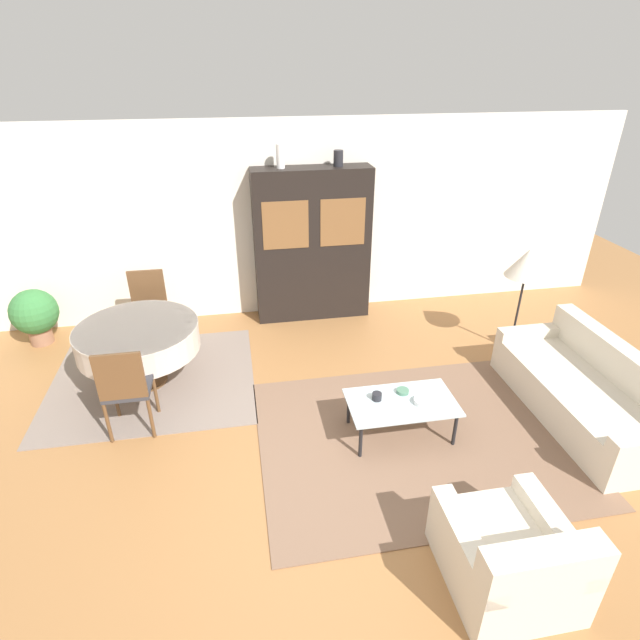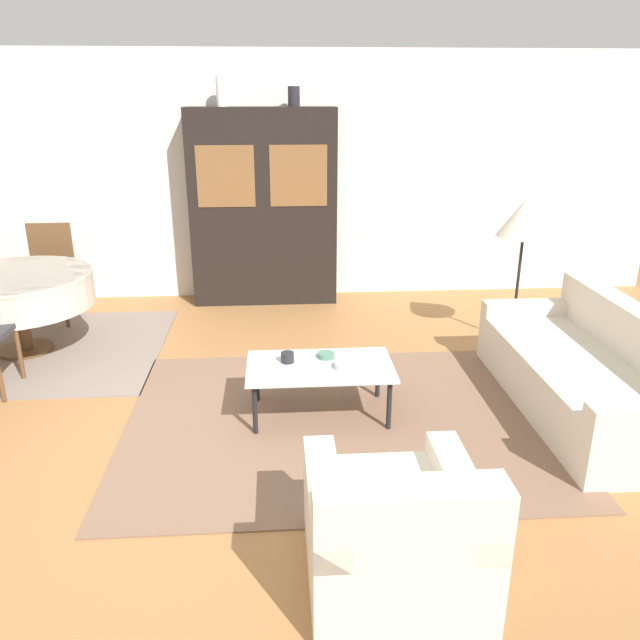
{
  "view_description": "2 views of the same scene",
  "coord_description": "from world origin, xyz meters",
  "px_view_note": "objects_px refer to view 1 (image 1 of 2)",
  "views": [
    {
      "loc": [
        -0.6,
        -3.11,
        3.38
      ],
      "look_at": [
        0.2,
        1.4,
        0.95
      ],
      "focal_mm": 28.0,
      "sensor_mm": 36.0,
      "label": 1
    },
    {
      "loc": [
        0.58,
        -3.49,
        2.26
      ],
      "look_at": [
        0.87,
        0.61,
        0.75
      ],
      "focal_mm": 35.0,
      "sensor_mm": 36.0,
      "label": 2
    }
  ],
  "objects_px": {
    "display_cabinet": "(312,246)",
    "floor_lamp": "(527,265)",
    "coffee_table": "(402,404)",
    "potted_plant": "(35,314)",
    "dining_chair_near": "(125,386)",
    "cup": "(377,396)",
    "armchair": "(510,558)",
    "couch": "(587,393)",
    "vase_short": "(338,158)",
    "dining_chair_far": "(148,305)",
    "vase_tall": "(280,156)",
    "dining_table": "(138,338)",
    "bowl": "(423,401)",
    "bowl_small": "(403,391)"
  },
  "relations": [
    {
      "from": "couch",
      "to": "potted_plant",
      "type": "bearing_deg",
      "value": 66.86
    },
    {
      "from": "vase_tall",
      "to": "display_cabinet",
      "type": "bearing_deg",
      "value": -0.13
    },
    {
      "from": "couch",
      "to": "vase_short",
      "type": "relative_size",
      "value": 10.44
    },
    {
      "from": "cup",
      "to": "armchair",
      "type": "bearing_deg",
      "value": -75.02
    },
    {
      "from": "armchair",
      "to": "vase_tall",
      "type": "bearing_deg",
      "value": 103.41
    },
    {
      "from": "display_cabinet",
      "to": "floor_lamp",
      "type": "relative_size",
      "value": 1.54
    },
    {
      "from": "coffee_table",
      "to": "cup",
      "type": "relative_size",
      "value": 11.09
    },
    {
      "from": "couch",
      "to": "display_cabinet",
      "type": "bearing_deg",
      "value": 40.96
    },
    {
      "from": "dining_chair_far",
      "to": "vase_tall",
      "type": "height_order",
      "value": "vase_tall"
    },
    {
      "from": "dining_chair_far",
      "to": "floor_lamp",
      "type": "bearing_deg",
      "value": 168.26
    },
    {
      "from": "floor_lamp",
      "to": "bowl",
      "type": "distance_m",
      "value": 2.36
    },
    {
      "from": "coffee_table",
      "to": "display_cabinet",
      "type": "xyz_separation_m",
      "value": [
        -0.43,
        2.77,
        0.69
      ]
    },
    {
      "from": "display_cabinet",
      "to": "dining_chair_far",
      "type": "xyz_separation_m",
      "value": [
        -2.2,
        -0.49,
        -0.49
      ]
    },
    {
      "from": "couch",
      "to": "dining_table",
      "type": "bearing_deg",
      "value": 72.93
    },
    {
      "from": "display_cabinet",
      "to": "dining_chair_far",
      "type": "distance_m",
      "value": 2.31
    },
    {
      "from": "floor_lamp",
      "to": "potted_plant",
      "type": "distance_m",
      "value": 6.22
    },
    {
      "from": "vase_short",
      "to": "potted_plant",
      "type": "relative_size",
      "value": 0.27
    },
    {
      "from": "coffee_table",
      "to": "dining_table",
      "type": "bearing_deg",
      "value": 152.19
    },
    {
      "from": "vase_tall",
      "to": "vase_short",
      "type": "height_order",
      "value": "vase_tall"
    },
    {
      "from": "armchair",
      "to": "dining_chair_far",
      "type": "height_order",
      "value": "dining_chair_far"
    },
    {
      "from": "dining_table",
      "to": "potted_plant",
      "type": "bearing_deg",
      "value": 141.16
    },
    {
      "from": "coffee_table",
      "to": "floor_lamp",
      "type": "bearing_deg",
      "value": 34.4
    },
    {
      "from": "cup",
      "to": "vase_short",
      "type": "distance_m",
      "value": 3.23
    },
    {
      "from": "couch",
      "to": "vase_short",
      "type": "height_order",
      "value": "vase_short"
    },
    {
      "from": "bowl_small",
      "to": "vase_short",
      "type": "bearing_deg",
      "value": 92.84
    },
    {
      "from": "dining_chair_near",
      "to": "bowl_small",
      "type": "distance_m",
      "value": 2.71
    },
    {
      "from": "vase_tall",
      "to": "cup",
      "type": "bearing_deg",
      "value": -77.64
    },
    {
      "from": "cup",
      "to": "vase_tall",
      "type": "xyz_separation_m",
      "value": [
        -0.59,
        2.7,
        1.82
      ]
    },
    {
      "from": "dining_table",
      "to": "floor_lamp",
      "type": "relative_size",
      "value": 0.98
    },
    {
      "from": "coffee_table",
      "to": "potted_plant",
      "type": "relative_size",
      "value": 1.41
    },
    {
      "from": "dining_chair_near",
      "to": "cup",
      "type": "relative_size",
      "value": 10.37
    },
    {
      "from": "vase_tall",
      "to": "potted_plant",
      "type": "bearing_deg",
      "value": -176.59
    },
    {
      "from": "coffee_table",
      "to": "dining_table",
      "type": "xyz_separation_m",
      "value": [
        -2.63,
        1.39,
        0.23
      ]
    },
    {
      "from": "floor_lamp",
      "to": "bowl",
      "type": "bearing_deg",
      "value": -141.54
    },
    {
      "from": "display_cabinet",
      "to": "floor_lamp",
      "type": "bearing_deg",
      "value": -31.28
    },
    {
      "from": "coffee_table",
      "to": "bowl",
      "type": "bearing_deg",
      "value": -18.03
    },
    {
      "from": "dining_chair_near",
      "to": "potted_plant",
      "type": "distance_m",
      "value": 2.56
    },
    {
      "from": "coffee_table",
      "to": "vase_tall",
      "type": "distance_m",
      "value": 3.46
    },
    {
      "from": "vase_short",
      "to": "floor_lamp",
      "type": "bearing_deg",
      "value": -35.48
    },
    {
      "from": "armchair",
      "to": "cup",
      "type": "relative_size",
      "value": 9.38
    },
    {
      "from": "couch",
      "to": "vase_short",
      "type": "bearing_deg",
      "value": 36.64
    },
    {
      "from": "dining_chair_far",
      "to": "potted_plant",
      "type": "height_order",
      "value": "dining_chair_far"
    },
    {
      "from": "couch",
      "to": "vase_short",
      "type": "xyz_separation_m",
      "value": [
        -2.09,
        2.81,
        1.94
      ]
    },
    {
      "from": "display_cabinet",
      "to": "potted_plant",
      "type": "height_order",
      "value": "display_cabinet"
    },
    {
      "from": "display_cabinet",
      "to": "vase_short",
      "type": "xyz_separation_m",
      "value": [
        0.35,
        0.0,
        1.16
      ]
    },
    {
      "from": "couch",
      "to": "potted_plant",
      "type": "distance_m",
      "value": 6.66
    },
    {
      "from": "bowl_small",
      "to": "vase_tall",
      "type": "xyz_separation_m",
      "value": [
        -0.88,
        2.64,
        1.84
      ]
    },
    {
      "from": "floor_lamp",
      "to": "bowl_small",
      "type": "height_order",
      "value": "floor_lamp"
    },
    {
      "from": "coffee_table",
      "to": "potted_plant",
      "type": "distance_m",
      "value": 4.85
    },
    {
      "from": "couch",
      "to": "coffee_table",
      "type": "distance_m",
      "value": 2.02
    }
  ]
}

